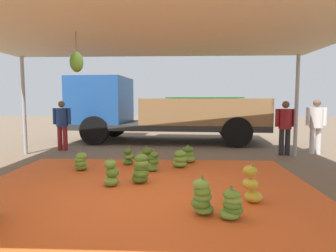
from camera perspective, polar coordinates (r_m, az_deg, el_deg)
ground_plane at (r=7.90m, az=-2.25°, el=-6.17°), size 40.00×40.00×0.00m
tarp_orange at (r=5.01m, az=-5.16°, el=-12.85°), size 6.01×5.26×0.01m
tent_canopy at (r=4.83m, az=-5.67°, el=19.51°), size 8.00×7.00×2.83m
banana_bunch_0 at (r=6.64m, az=-16.81°, el=-6.84°), size 0.35×0.37×0.44m
banana_bunch_2 at (r=4.63m, az=16.14°, el=-11.17°), size 0.39×0.36×0.59m
banana_bunch_3 at (r=4.03m, az=6.73°, el=-13.90°), size 0.41×0.39×0.53m
banana_bunch_4 at (r=6.31m, az=-2.92°, el=-7.14°), size 0.33×0.34×0.47m
banana_bunch_6 at (r=5.36m, az=-11.12°, el=-9.22°), size 0.37×0.37×0.51m
banana_bunch_7 at (r=3.99m, az=12.47°, el=-15.01°), size 0.39×0.36×0.43m
banana_bunch_8 at (r=6.97m, az=-7.84°, el=-6.14°), size 0.30×0.31×0.45m
banana_bunch_9 at (r=7.22m, az=3.90°, el=-5.65°), size 0.49×0.50×0.44m
banana_bunch_10 at (r=6.81m, az=-4.33°, el=-6.19°), size 0.38×0.37×0.47m
banana_bunch_13 at (r=5.45m, az=-5.37°, el=-8.51°), size 0.42×0.41×0.58m
banana_bunch_14 at (r=6.65m, az=2.36°, el=-6.61°), size 0.46×0.46×0.43m
cargo_truck_main at (r=10.84m, az=-2.16°, el=3.18°), size 7.23×2.95×2.40m
worker_0 at (r=9.23m, az=27.17°, el=0.63°), size 0.57×0.35×1.57m
worker_1 at (r=8.72m, az=22.10°, el=0.42°), size 0.56×0.34×1.52m
worker_2 at (r=9.43m, az=-20.17°, el=0.81°), size 0.56×0.34×1.52m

